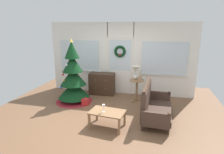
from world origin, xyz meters
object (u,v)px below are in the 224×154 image
Objects in this scene: christmas_tree at (73,80)px; table_lamp at (136,71)px; coffee_table at (107,114)px; wine_glass at (104,107)px; gift_box at (85,102)px; dresser_cabinet at (102,84)px; flower_vase at (140,77)px; side_table at (137,86)px; settee_sofa at (153,105)px.

christmas_tree is 4.66× the size of table_lamp.
coffee_table is 4.61× the size of wine_glass.
table_lamp is 1.88m from gift_box.
coffee_table is at bearing -49.04° from gift_box.
christmas_tree is at bearing -128.56° from dresser_cabinet.
coffee_table is 1.56m from gift_box.
christmas_tree reaches higher than dresser_cabinet.
christmas_tree is 0.82m from gift_box.
gift_box is (-1.47, -0.76, -0.90)m from table_lamp.
table_lamp is (1.94, 0.55, 0.27)m from christmas_tree.
christmas_tree is at bearing -168.01° from flower_vase.
side_table is at bearing 74.57° from coffee_table.
settee_sofa is 4.58× the size of flower_vase.
table_lamp is 1.26× the size of flower_vase.
christmas_tree is 2.67m from settee_sofa.
gift_box is at bearing -24.30° from christmas_tree.
settee_sofa is at bearing -14.60° from christmas_tree.
wine_glass is at bearing -45.40° from christmas_tree.
side_table is (1.30, -0.38, 0.12)m from dresser_cabinet.
dresser_cabinet is 1.16m from gift_box.
christmas_tree reaches higher than wine_glass.
side_table reaches higher than gift_box.
dresser_cabinet is at bearing 162.51° from flower_vase.
flower_vase is at bearing -17.49° from dresser_cabinet.
table_lamp reaches higher than settee_sofa.
dresser_cabinet reaches higher than gift_box.
gift_box is (-0.93, 1.21, -0.45)m from wine_glass.
wine_glass reaches higher than gift_box.
coffee_table is at bearing -146.71° from settee_sofa.
settee_sofa reaches higher than side_table.
flower_vase is 1.71× the size of gift_box.
dresser_cabinet is 2.42m from wine_glass.
settee_sofa is at bearing -39.94° from dresser_cabinet.
coffee_table is at bearing -105.43° from side_table.
side_table is at bearing 72.94° from wine_glass.
side_table is 2.06× the size of flower_vase.
coffee_table is at bearing -108.78° from flower_vase.
settee_sofa is at bearing 33.29° from coffee_table.
coffee_table is 4.39× the size of gift_box.
christmas_tree is at bearing 137.14° from coffee_table.
wine_glass is 1.60m from gift_box.
flower_vase is (-0.46, 1.11, 0.46)m from settee_sofa.
christmas_tree reaches higher than coffee_table.
table_lamp reaches higher than side_table.
side_table is 1.64× the size of table_lamp.
gift_box is at bearing 127.58° from wine_glass.
table_lamp is 0.49× the size of coffee_table.
flower_vase is (1.40, -0.44, 0.45)m from dresser_cabinet.
table_lamp is at bearing 15.71° from christmas_tree.
gift_box is (-1.63, -0.66, -0.74)m from flower_vase.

